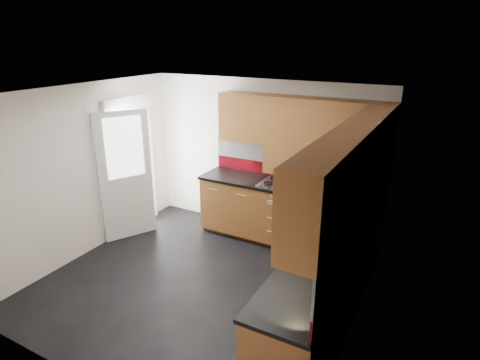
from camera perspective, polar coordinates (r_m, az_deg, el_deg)
The scene contains 14 objects.
room at distance 4.66m, azimuth -6.17°, elevation 1.08°, with size 4.00×3.80×2.64m.
base_cabinets at distance 5.24m, azimuth 8.66°, elevation -9.54°, with size 2.70×3.20×0.95m.
countertop at distance 5.01m, azimuth 8.75°, elevation -4.77°, with size 2.72×3.22×0.04m.
backsplash at distance 5.04m, azimuth 12.17°, elevation -1.29°, with size 2.70×3.20×0.54m.
upper_cabinets at distance 4.73m, azimuth 11.66°, elevation 5.35°, with size 2.50×3.20×0.72m.
extractor_hood at distance 5.90m, azimuth 6.57°, elevation 2.90°, with size 0.60×0.33×0.40m, color #642F16.
glass_cabinet at distance 4.88m, azimuth 18.09°, elevation 5.56°, with size 0.32×0.80×0.66m.
back_door at distance 6.44m, azimuth -15.40°, elevation 1.45°, with size 0.42×1.19×2.04m.
gas_hob at distance 5.86m, azimuth 5.83°, elevation -0.55°, with size 0.60×0.53×0.05m.
utensil_pot at distance 5.93m, azimuth 7.07°, elevation 0.53°, with size 0.13×0.13×0.47m.
toaster at distance 5.78m, azimuth 13.03°, elevation -0.50°, with size 0.26×0.17×0.19m.
food_processor at distance 5.15m, azimuth 16.55°, elevation -2.84°, with size 0.18×0.18×0.30m.
paper_towel at distance 4.61m, azimuth 15.67°, elevation -5.47°, with size 0.13×0.13×0.27m, color white.
orange_cloth at distance 5.04m, azimuth 15.10°, elevation -4.81°, with size 0.13×0.11×0.01m, color red.
Camera 1 is at (2.53, -3.61, 3.00)m, focal length 30.00 mm.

